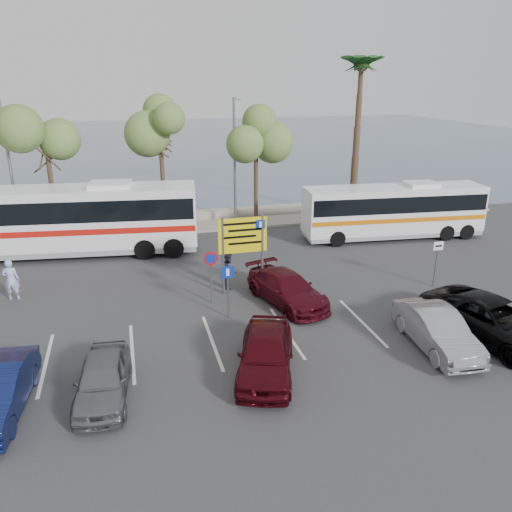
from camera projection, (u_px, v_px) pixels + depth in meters
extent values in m
plane|color=#373739|center=(238.00, 326.00, 19.74)|extent=(120.00, 120.00, 0.00)
cube|color=gray|center=(189.00, 227.00, 32.44)|extent=(44.00, 2.40, 0.15)
cube|color=#A19381|center=(185.00, 216.00, 34.19)|extent=(48.00, 0.80, 0.60)
plane|color=#44576E|center=(147.00, 144.00, 74.30)|extent=(140.00, 140.00, 0.00)
cylinder|color=#382619|center=(53.00, 195.00, 29.62)|extent=(0.28, 0.28, 5.04)
cylinder|color=#382619|center=(163.00, 185.00, 31.11)|extent=(0.28, 0.28, 5.60)
cylinder|color=#382619|center=(256.00, 183.00, 32.64)|extent=(0.28, 0.28, 5.18)
cylinder|color=#382619|center=(356.00, 142.00, 33.53)|extent=(0.48, 0.48, 10.00)
cylinder|color=slate|center=(11.00, 173.00, 28.27)|extent=(0.16, 0.16, 8.00)
cylinder|color=slate|center=(235.00, 164.00, 31.44)|extent=(0.16, 0.16, 8.00)
cylinder|color=slate|center=(235.00, 98.00, 29.69)|extent=(0.12, 0.90, 0.12)
cube|color=slate|center=(237.00, 99.00, 29.26)|extent=(0.45, 0.25, 0.12)
cylinder|color=slate|center=(223.00, 256.00, 22.06)|extent=(0.12, 0.12, 3.60)
cylinder|color=slate|center=(262.00, 253.00, 22.50)|extent=(0.12, 0.12, 3.60)
cube|color=yellow|center=(243.00, 235.00, 21.98)|extent=(2.20, 0.06, 1.60)
cube|color=#0C2699|center=(260.00, 224.00, 21.98)|extent=(0.42, 0.01, 0.42)
cylinder|color=slate|center=(211.00, 279.00, 21.40)|extent=(0.07, 0.07, 2.20)
cylinder|color=#B20C0C|center=(211.00, 259.00, 21.05)|extent=(0.60, 0.03, 0.60)
cylinder|color=slate|center=(228.00, 293.00, 20.04)|extent=(0.07, 0.07, 2.20)
cube|color=#0C2699|center=(228.00, 272.00, 19.72)|extent=(0.50, 0.03, 0.50)
cylinder|color=slate|center=(436.00, 264.00, 23.12)|extent=(0.07, 0.07, 2.20)
cube|color=white|center=(438.00, 246.00, 22.79)|extent=(0.50, 0.03, 0.40)
cube|color=white|center=(77.00, 217.00, 26.97)|extent=(13.06, 4.27, 3.15)
cube|color=black|center=(75.00, 207.00, 26.78)|extent=(12.81, 4.27, 1.12)
cube|color=red|center=(78.00, 226.00, 27.14)|extent=(12.93, 4.28, 0.32)
cube|color=gray|center=(80.00, 244.00, 27.50)|extent=(12.93, 4.22, 0.59)
cube|color=white|center=(73.00, 186.00, 26.40)|extent=(2.33, 1.96, 0.26)
cube|color=white|center=(393.00, 209.00, 29.97)|extent=(11.02, 3.28, 2.67)
cube|color=black|center=(394.00, 201.00, 29.81)|extent=(10.80, 3.30, 0.95)
cube|color=#CE690C|center=(393.00, 216.00, 30.11)|extent=(10.91, 3.30, 0.27)
cube|color=gray|center=(391.00, 230.00, 30.42)|extent=(10.91, 3.25, 0.50)
cube|color=white|center=(396.00, 185.00, 29.48)|extent=(1.93, 1.61, 0.22)
imported|color=slate|center=(103.00, 379.00, 15.12)|extent=(1.89, 3.94, 1.30)
imported|color=#510D19|center=(287.00, 289.00, 21.50)|extent=(3.06, 4.95, 1.34)
imported|color=#460A11|center=(266.00, 353.00, 16.34)|extent=(3.11, 4.72, 1.49)
imported|color=black|center=(494.00, 320.00, 18.47)|extent=(3.88, 6.05, 1.55)
imported|color=gray|center=(437.00, 330.00, 17.91)|extent=(1.82, 4.41, 1.42)
imported|color=#9BB5E1|center=(11.00, 280.00, 21.78)|extent=(0.71, 0.49, 1.86)
imported|color=#2F3247|center=(229.00, 270.00, 23.09)|extent=(0.65, 0.83, 1.71)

